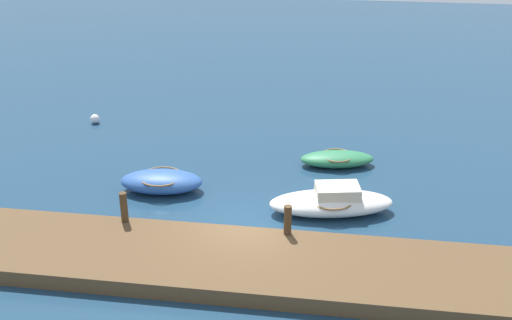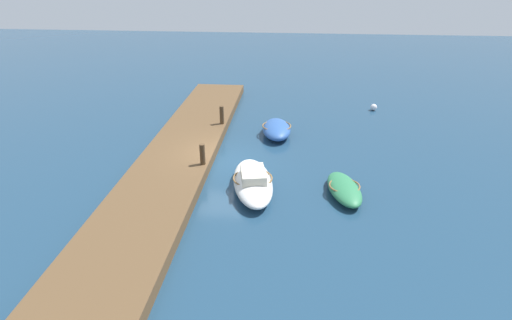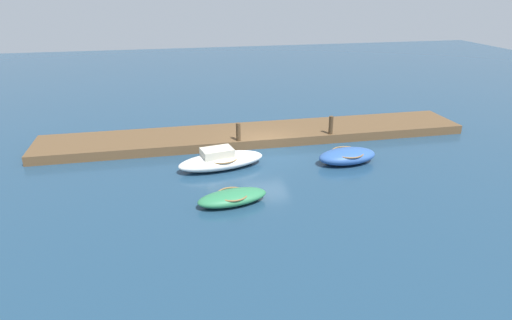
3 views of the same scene
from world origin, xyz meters
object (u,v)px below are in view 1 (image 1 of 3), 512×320
at_px(mooring_post_mid_west, 288,220).
at_px(mooring_post_west, 124,207).
at_px(marker_buoy, 95,119).
at_px(rowboat_green, 337,159).
at_px(motorboat_white, 332,202).
at_px(rowboat_blue, 161,181).

bearing_deg(mooring_post_mid_west, mooring_post_west, 180.00).
distance_m(mooring_post_west, marker_buoy, 10.72).
bearing_deg(rowboat_green, motorboat_white, -101.13).
bearing_deg(mooring_post_mid_west, motorboat_white, 61.80).
bearing_deg(mooring_post_west, mooring_post_mid_west, 0.00).
xyz_separation_m(rowboat_green, mooring_post_west, (-6.82, -6.44, 0.74)).
xyz_separation_m(motorboat_white, mooring_post_mid_west, (-1.33, -2.49, 0.58)).
distance_m(rowboat_blue, rowboat_green, 7.26).
relative_size(mooring_post_west, mooring_post_mid_west, 1.05).
bearing_deg(rowboat_green, marker_buoy, 155.00).
bearing_deg(marker_buoy, rowboat_green, -14.92).
distance_m(rowboat_blue, motorboat_white, 6.48).
relative_size(motorboat_white, mooring_post_west, 4.39).
distance_m(rowboat_blue, mooring_post_mid_west, 6.07).
bearing_deg(motorboat_white, marker_buoy, 137.74).
distance_m(motorboat_white, rowboat_green, 3.96).
xyz_separation_m(rowboat_blue, motorboat_white, (6.44, -0.73, 0.03)).
xyz_separation_m(mooring_post_mid_west, marker_buoy, (-10.23, 9.54, -0.80)).
bearing_deg(rowboat_blue, marker_buoy, 123.54).
relative_size(motorboat_white, rowboat_green, 1.45).
xyz_separation_m(rowboat_blue, mooring_post_mid_west, (5.11, -3.22, 0.61)).
bearing_deg(motorboat_white, mooring_post_mid_west, -129.07).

